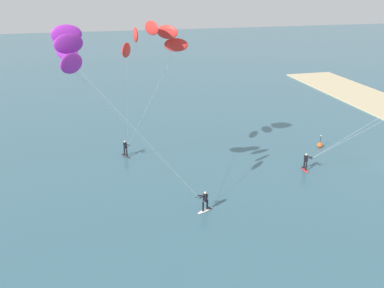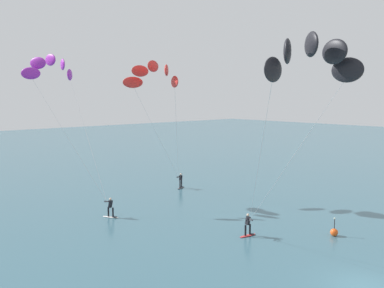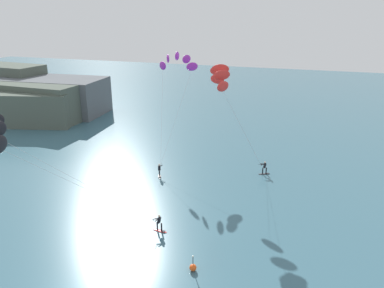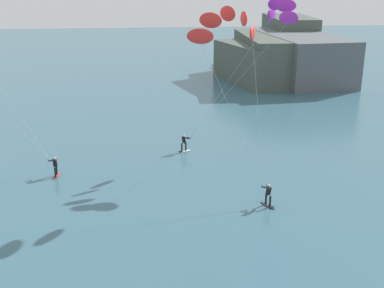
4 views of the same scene
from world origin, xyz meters
name	(u,v)px [view 2 (image 2 of 4)]	position (x,y,z in m)	size (l,w,h in m)	color
ground_plane	(365,288)	(0.00, 0.00, 0.00)	(240.00, 240.00, 0.00)	#386070
kitesurfer_nearshore	(306,71)	(-4.74, 0.92, 11.30)	(9.91, 11.45, 12.97)	red
kitesurfer_mid_water	(53,72)	(-3.58, 29.21, 12.34)	(5.50, 10.48, 14.07)	white
kitesurfer_far_out	(154,79)	(4.03, 23.58, 11.78)	(8.01, 5.85, 13.51)	#333338
marker_buoy	(334,232)	(6.65, 5.65, 0.30)	(0.56, 0.56, 1.38)	#EA5119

